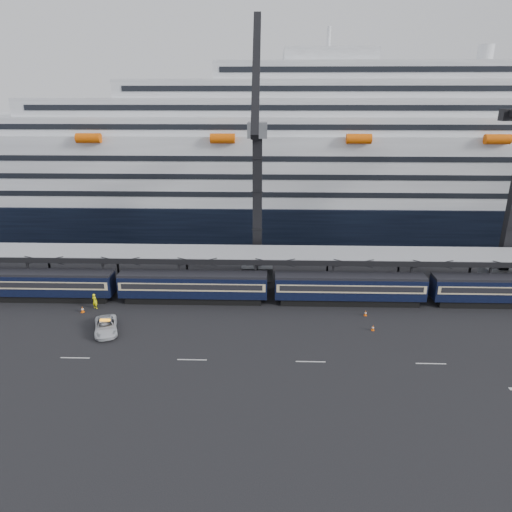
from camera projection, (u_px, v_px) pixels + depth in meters
name	position (u px, v px, depth m)	size (l,w,h in m)	color
ground	(437.00, 344.00, 49.23)	(260.00, 260.00, 0.00)	black
train	(376.00, 288.00, 58.06)	(133.05, 3.00, 4.05)	black
canopy	(406.00, 255.00, 60.70)	(130.00, 6.25, 5.53)	#96989D
cruise_ship	(358.00, 167.00, 88.58)	(214.09, 28.84, 34.00)	black
crane_dark_near	(257.00, 198.00, 63.39)	(4.50, 17.75, 35.08)	#53575B
pickup_truck	(106.00, 326.00, 51.40)	(2.38, 5.17, 1.44)	silver
worker	(95.00, 301.00, 57.09)	(0.73, 0.48, 2.00)	#FFFB0D
traffic_cone_b	(82.00, 309.00, 56.23)	(0.41, 0.41, 0.81)	#ED5A07
traffic_cone_c	(366.00, 313.00, 55.40)	(0.35, 0.35, 0.70)	#ED5A07
traffic_cone_d	(373.00, 328.00, 51.89)	(0.34, 0.34, 0.68)	#ED5A07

